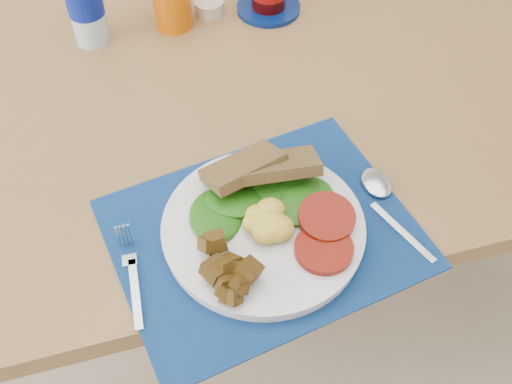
# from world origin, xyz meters

# --- Properties ---
(ground) EXTENTS (4.00, 4.00, 0.00)m
(ground) POSITION_xyz_m (0.00, 0.00, 0.00)
(ground) COLOR tan
(ground) RESTS_ON ground
(table) EXTENTS (1.40, 0.90, 0.75)m
(table) POSITION_xyz_m (0.00, 0.20, 0.67)
(table) COLOR brown
(table) RESTS_ON ground
(placemat) EXTENTS (0.50, 0.42, 0.00)m
(placemat) POSITION_xyz_m (-0.12, -0.14, 0.75)
(placemat) COLOR black
(placemat) RESTS_ON table
(breakfast_plate) EXTENTS (0.30, 0.30, 0.07)m
(breakfast_plate) POSITION_xyz_m (-0.13, -0.14, 0.77)
(breakfast_plate) COLOR silver
(breakfast_plate) RESTS_ON placemat
(fork) EXTENTS (0.02, 0.16, 0.00)m
(fork) POSITION_xyz_m (-0.33, -0.15, 0.76)
(fork) COLOR #B2B5BA
(fork) RESTS_ON placemat
(spoon) EXTENTS (0.06, 0.20, 0.01)m
(spoon) POSITION_xyz_m (0.08, -0.13, 0.76)
(spoon) COLOR #B2B5BA
(spoon) RESTS_ON placemat
(juice_glass) EXTENTS (0.08, 0.08, 0.11)m
(juice_glass) POSITION_xyz_m (-0.15, 0.43, 0.80)
(juice_glass) COLOR #C35605
(juice_glass) RESTS_ON table
(ramekin) EXTENTS (0.06, 0.06, 0.03)m
(ramekin) POSITION_xyz_m (-0.07, 0.45, 0.77)
(ramekin) COLOR #CCB095
(ramekin) RESTS_ON table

